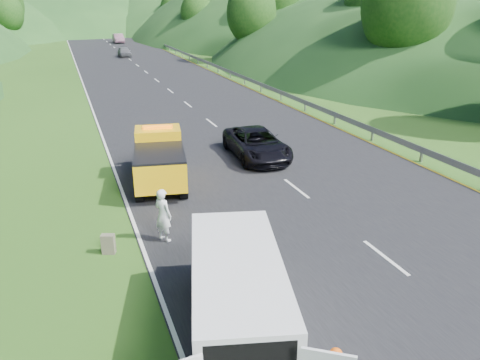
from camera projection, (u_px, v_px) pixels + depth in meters
name	position (u px, v px, depth m)	size (l,w,h in m)	color
ground	(270.00, 245.00, 15.15)	(320.00, 320.00, 0.00)	#38661E
road_surface	(146.00, 72.00, 51.05)	(14.00, 200.00, 0.02)	black
guardrail	(183.00, 57.00, 64.36)	(0.06, 140.00, 1.52)	gray
tree_line_right	(249.00, 49.00, 75.07)	(14.00, 140.00, 14.00)	#2B5017
hills_backdrop	(101.00, 27.00, 134.89)	(201.00, 288.60, 44.00)	#2D5B23
tow_truck	(159.00, 158.00, 19.88)	(2.87, 5.61, 2.30)	black
white_van	(237.00, 293.00, 10.58)	(4.10, 6.55, 2.17)	black
woman	(165.00, 240.00, 15.44)	(0.66, 0.48, 1.80)	silver
child	(239.00, 279.00, 13.32)	(0.48, 0.38, 0.99)	tan
suitcase	(108.00, 244.00, 14.54)	(0.40, 0.22, 0.65)	#605948
passing_suv	(256.00, 158.00, 23.52)	(2.36, 5.12, 1.42)	black
dist_car_a	(125.00, 57.00, 64.54)	(1.59, 3.96, 1.35)	#545459
dist_car_b	(119.00, 43.00, 85.22)	(1.69, 4.86, 1.60)	#6A4758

